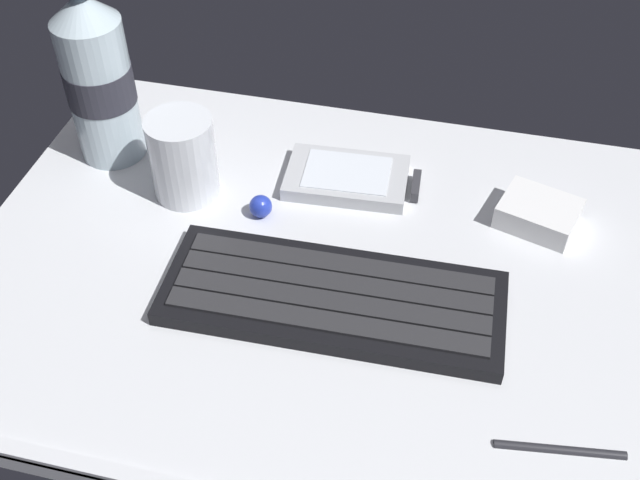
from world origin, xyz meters
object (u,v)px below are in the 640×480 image
(handheld_device, at_px, (353,178))
(trackball_mouse, at_px, (261,206))
(keyboard, at_px, (333,297))
(charger_block, at_px, (539,213))
(juice_cup, at_px, (183,160))
(water_bottle, at_px, (98,77))
(stylus_pen, at_px, (561,448))

(handheld_device, xyz_separation_m, trackball_mouse, (-0.08, -0.07, 0.00))
(keyboard, distance_m, charger_block, 0.22)
(juice_cup, distance_m, water_bottle, 0.12)
(juice_cup, xyz_separation_m, charger_block, (0.34, 0.03, -0.03))
(juice_cup, height_order, charger_block, juice_cup)
(charger_block, xyz_separation_m, stylus_pen, (0.03, -0.24, -0.01))
(keyboard, xyz_separation_m, trackball_mouse, (-0.09, 0.09, 0.00))
(keyboard, relative_size, juice_cup, 3.44)
(charger_block, height_order, trackball_mouse, charger_block)
(stylus_pen, bearing_deg, charger_block, 88.65)
(charger_block, bearing_deg, keyboard, -139.17)
(water_bottle, xyz_separation_m, trackball_mouse, (0.18, -0.06, -0.08))
(keyboard, distance_m, handheld_device, 0.16)
(keyboard, xyz_separation_m, charger_block, (0.17, 0.14, 0.00))
(water_bottle, height_order, charger_block, water_bottle)
(keyboard, height_order, water_bottle, water_bottle)
(keyboard, height_order, charger_block, charger_block)
(keyboard, height_order, juice_cup, juice_cup)
(juice_cup, distance_m, trackball_mouse, 0.09)
(handheld_device, bearing_deg, stylus_pen, -51.20)
(handheld_device, xyz_separation_m, charger_block, (0.18, -0.02, 0.00))
(keyboard, height_order, stylus_pen, keyboard)
(juice_cup, height_order, water_bottle, water_bottle)
(keyboard, height_order, trackball_mouse, trackball_mouse)
(charger_block, bearing_deg, stylus_pen, -83.94)
(juice_cup, bearing_deg, stylus_pen, -29.83)
(handheld_device, xyz_separation_m, stylus_pen, (0.21, -0.26, -0.00))
(water_bottle, bearing_deg, stylus_pen, -28.60)
(trackball_mouse, bearing_deg, juice_cup, 168.24)
(water_bottle, xyz_separation_m, charger_block, (0.44, -0.01, -0.08))
(handheld_device, height_order, trackball_mouse, trackball_mouse)
(trackball_mouse, bearing_deg, water_bottle, 161.49)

